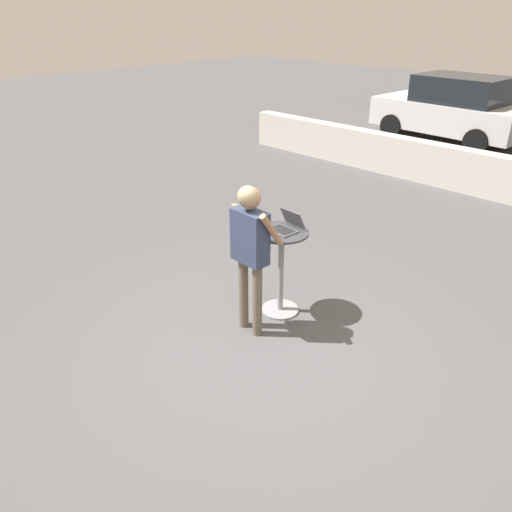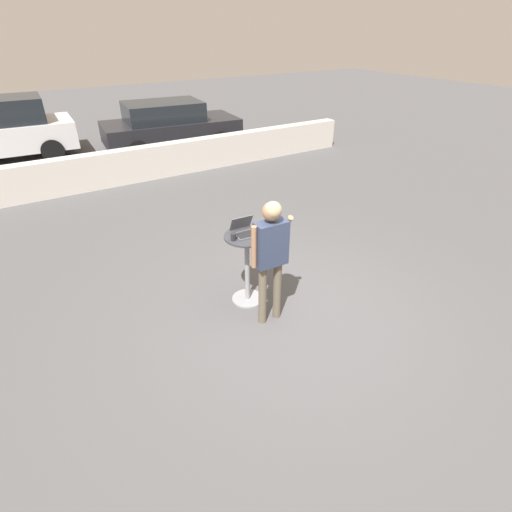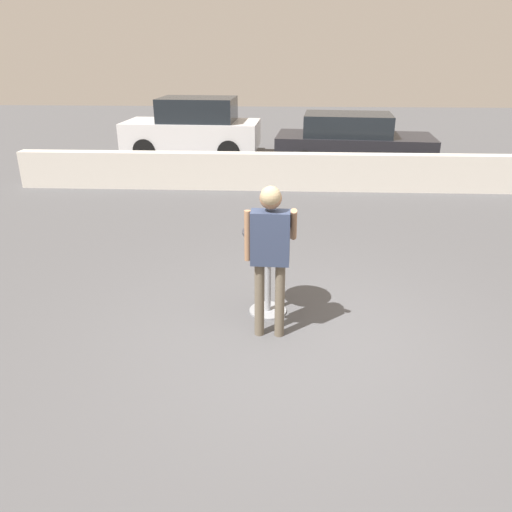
% 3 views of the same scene
% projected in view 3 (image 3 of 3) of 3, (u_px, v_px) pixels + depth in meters
% --- Properties ---
extents(ground_plane, '(50.00, 50.00, 0.00)m').
position_uv_depth(ground_plane, '(296.00, 340.00, 5.65)').
color(ground_plane, '#4C4C4F').
extents(pavement_kerb, '(12.69, 0.35, 0.85)m').
position_uv_depth(pavement_kerb, '(290.00, 172.00, 11.58)').
color(pavement_kerb, beige).
rests_on(pavement_kerb, ground_plane).
extents(cafe_table, '(0.63, 0.63, 1.08)m').
position_uv_depth(cafe_table, '(268.00, 264.00, 6.03)').
color(cafe_table, gray).
rests_on(cafe_table, ground_plane).
extents(laptop, '(0.34, 0.36, 0.23)m').
position_uv_depth(laptop, '(269.00, 225.00, 5.90)').
color(laptop, '#515156').
rests_on(laptop, cafe_table).
extents(coffee_mug, '(0.11, 0.07, 0.10)m').
position_uv_depth(coffee_mug, '(250.00, 227.00, 5.83)').
color(coffee_mug, '#232328').
rests_on(coffee_mug, cafe_table).
extents(standing_person, '(0.57, 0.38, 1.77)m').
position_uv_depth(standing_person, '(270.00, 243.00, 5.34)').
color(standing_person, brown).
rests_on(standing_person, ground_plane).
extents(parked_car_near_street, '(4.11, 2.10, 1.74)m').
position_uv_depth(parked_car_near_street, '(194.00, 127.00, 15.10)').
color(parked_car_near_street, silver).
rests_on(parked_car_near_street, ground_plane).
extents(parked_car_further_down, '(4.32, 2.24, 1.47)m').
position_uv_depth(parked_car_further_down, '(352.00, 141.00, 13.55)').
color(parked_car_further_down, black).
rests_on(parked_car_further_down, ground_plane).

